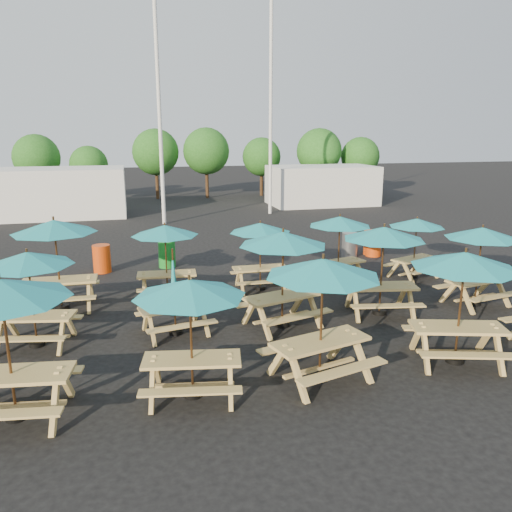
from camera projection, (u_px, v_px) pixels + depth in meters
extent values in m
plane|color=black|center=(269.00, 305.00, 14.29)|extent=(120.00, 120.00, 0.00)
cube|color=tan|center=(11.00, 375.00, 8.48)|extent=(2.08, 1.04, 0.07)
cube|color=tan|center=(28.00, 372.00, 9.26)|extent=(2.01, 0.54, 0.04)
cylinder|color=black|center=(17.00, 415.00, 8.67)|extent=(0.40, 0.40, 0.11)
cylinder|color=brown|center=(8.00, 350.00, 8.37)|extent=(0.05, 0.05, 2.54)
cone|color=teal|center=(0.00, 289.00, 8.11)|extent=(2.54, 2.54, 0.35)
cube|color=tan|center=(34.00, 316.00, 11.43)|extent=(1.87, 1.02, 0.06)
cube|color=tan|center=(24.00, 339.00, 10.87)|extent=(1.79, 0.58, 0.04)
cube|color=tan|center=(45.00, 318.00, 12.13)|extent=(1.79, 0.58, 0.04)
cylinder|color=black|center=(37.00, 344.00, 11.60)|extent=(0.35, 0.35, 0.10)
cylinder|color=brown|center=(32.00, 299.00, 11.33)|extent=(0.04, 0.04, 2.27)
cone|color=teal|center=(27.00, 259.00, 11.10)|extent=(2.36, 2.36, 0.32)
cube|color=tan|center=(59.00, 281.00, 13.85)|extent=(2.00, 0.79, 0.07)
cube|color=tan|center=(57.00, 300.00, 13.23)|extent=(2.00, 0.29, 0.04)
cube|color=tan|center=(64.00, 284.00, 14.61)|extent=(2.00, 0.29, 0.04)
cylinder|color=black|center=(62.00, 307.00, 14.03)|extent=(0.40, 0.40, 0.11)
cylinder|color=brown|center=(58.00, 265.00, 13.74)|extent=(0.05, 0.05, 2.56)
cone|color=teal|center=(54.00, 226.00, 13.47)|extent=(2.28, 2.28, 0.36)
cube|color=tan|center=(192.00, 359.00, 9.23)|extent=(1.90, 1.00, 0.06)
cube|color=tan|center=(190.00, 392.00, 8.66)|extent=(1.82, 0.56, 0.04)
cube|color=tan|center=(194.00, 358.00, 9.94)|extent=(1.82, 0.56, 0.04)
cylinder|color=black|center=(193.00, 393.00, 9.40)|extent=(0.36, 0.36, 0.10)
cylinder|color=brown|center=(191.00, 339.00, 9.13)|extent=(0.04, 0.04, 2.31)
cone|color=teal|center=(189.00, 288.00, 8.89)|extent=(2.37, 2.37, 0.32)
cube|color=tan|center=(175.00, 307.00, 12.13)|extent=(1.78, 0.96, 0.06)
cube|color=tan|center=(183.00, 326.00, 11.65)|extent=(1.70, 0.55, 0.04)
cube|color=tan|center=(168.00, 310.00, 12.74)|extent=(1.70, 0.55, 0.04)
cylinder|color=black|center=(176.00, 332.00, 12.29)|extent=(0.34, 0.34, 0.09)
cylinder|color=brown|center=(174.00, 292.00, 12.04)|extent=(0.04, 0.04, 2.16)
cone|color=teal|center=(173.00, 277.00, 11.95)|extent=(0.21, 0.21, 1.41)
cube|color=tan|center=(167.00, 274.00, 14.90)|extent=(1.78, 0.79, 0.06)
cube|color=tan|center=(167.00, 289.00, 14.36)|extent=(1.75, 0.36, 0.04)
cube|color=tan|center=(167.00, 277.00, 15.57)|extent=(1.75, 0.36, 0.04)
cylinder|color=black|center=(168.00, 295.00, 15.06)|extent=(0.35, 0.35, 0.10)
cylinder|color=brown|center=(166.00, 261.00, 14.80)|extent=(0.04, 0.04, 2.21)
cone|color=teal|center=(165.00, 230.00, 14.58)|extent=(2.10, 2.10, 0.31)
cube|color=tan|center=(321.00, 341.00, 9.85)|extent=(2.11, 1.26, 0.07)
cube|color=tan|center=(343.00, 371.00, 9.32)|extent=(1.98, 0.78, 0.04)
cube|color=tan|center=(300.00, 343.00, 10.55)|extent=(1.98, 0.78, 0.04)
cylinder|color=black|center=(319.00, 376.00, 10.04)|extent=(0.40, 0.40, 0.11)
cylinder|color=brown|center=(321.00, 320.00, 9.75)|extent=(0.05, 0.05, 2.53)
cone|color=teal|center=(323.00, 267.00, 9.49)|extent=(2.75, 2.75, 0.35)
cube|color=tan|center=(282.00, 296.00, 12.59)|extent=(2.08, 1.27, 0.06)
cube|color=tan|center=(298.00, 317.00, 12.07)|extent=(1.94, 0.81, 0.04)
cube|color=tan|center=(267.00, 300.00, 13.27)|extent=(1.94, 0.81, 0.04)
cylinder|color=black|center=(282.00, 324.00, 12.77)|extent=(0.39, 0.39, 0.11)
cylinder|color=brown|center=(283.00, 279.00, 12.49)|extent=(0.05, 0.05, 2.49)
cone|color=teal|center=(283.00, 239.00, 12.23)|extent=(2.74, 2.74, 0.35)
cube|color=tan|center=(260.00, 268.00, 15.61)|extent=(1.70, 0.69, 0.06)
cube|color=tan|center=(265.00, 282.00, 15.09)|extent=(1.69, 0.27, 0.04)
cube|color=tan|center=(256.00, 271.00, 16.26)|extent=(1.69, 0.27, 0.04)
cylinder|color=black|center=(260.00, 288.00, 15.76)|extent=(0.34, 0.34, 0.09)
cylinder|color=brown|center=(260.00, 256.00, 15.51)|extent=(0.04, 0.04, 2.15)
cone|color=teal|center=(260.00, 228.00, 15.29)|extent=(1.95, 1.95, 0.30)
cube|color=tan|center=(458.00, 327.00, 10.60)|extent=(2.07, 1.26, 0.06)
cube|color=tan|center=(469.00, 355.00, 9.99)|extent=(1.93, 0.80, 0.04)
cube|color=tan|center=(446.00, 328.00, 11.36)|extent=(1.93, 0.80, 0.04)
cylinder|color=black|center=(455.00, 360.00, 10.78)|extent=(0.39, 0.39, 0.11)
cylinder|color=brown|center=(460.00, 308.00, 10.49)|extent=(0.05, 0.05, 2.47)
cone|color=teal|center=(465.00, 260.00, 10.24)|extent=(2.72, 2.72, 0.34)
cube|color=tan|center=(381.00, 286.00, 13.45)|extent=(2.01, 1.08, 0.06)
cube|color=tan|center=(388.00, 306.00, 12.85)|extent=(1.93, 0.61, 0.04)
cube|color=tan|center=(373.00, 289.00, 14.20)|extent=(1.93, 0.61, 0.04)
cylinder|color=black|center=(379.00, 312.00, 13.63)|extent=(0.38, 0.38, 0.11)
cylinder|color=brown|center=(382.00, 271.00, 13.34)|extent=(0.05, 0.05, 2.44)
cone|color=teal|center=(384.00, 233.00, 13.10)|extent=(2.53, 2.53, 0.34)
cube|color=tan|center=(338.00, 262.00, 16.17)|extent=(1.88, 1.11, 0.06)
cube|color=tan|center=(351.00, 276.00, 15.69)|extent=(1.77, 0.69, 0.04)
cube|color=tan|center=(326.00, 266.00, 16.79)|extent=(1.77, 0.69, 0.04)
cylinder|color=black|center=(337.00, 282.00, 16.34)|extent=(0.35, 0.35, 0.10)
cylinder|color=brown|center=(339.00, 250.00, 16.08)|extent=(0.04, 0.04, 2.25)
cone|color=teal|center=(340.00, 221.00, 15.85)|extent=(2.44, 2.44, 0.31)
cube|color=tan|center=(477.00, 280.00, 14.18)|extent=(1.88, 1.01, 0.06)
cube|color=tan|center=(495.00, 297.00, 13.67)|extent=(1.80, 0.57, 0.04)
cube|color=tan|center=(458.00, 284.00, 14.83)|extent=(1.80, 0.57, 0.04)
cylinder|color=black|center=(475.00, 303.00, 14.35)|extent=(0.36, 0.36, 0.10)
cylinder|color=brown|center=(479.00, 266.00, 14.08)|extent=(0.04, 0.04, 2.28)
cone|color=teal|center=(482.00, 233.00, 13.85)|extent=(2.36, 2.36, 0.32)
cube|color=tan|center=(414.00, 259.00, 16.88)|extent=(1.73, 1.14, 0.05)
cube|color=tan|center=(428.00, 270.00, 16.46)|extent=(1.59, 0.76, 0.04)
cube|color=tan|center=(400.00, 262.00, 17.41)|extent=(1.59, 0.76, 0.04)
cylinder|color=black|center=(413.00, 276.00, 17.03)|extent=(0.32, 0.32, 0.09)
cylinder|color=brown|center=(415.00, 248.00, 16.79)|extent=(0.04, 0.04, 2.06)
cone|color=teal|center=(417.00, 223.00, 16.58)|extent=(2.34, 2.34, 0.29)
cylinder|color=#D13E0C|center=(102.00, 259.00, 17.58)|extent=(0.61, 0.61, 0.98)
cylinder|color=#177F23|center=(167.00, 254.00, 18.25)|extent=(0.61, 0.61, 0.98)
cylinder|color=gray|center=(350.00, 245.00, 19.70)|extent=(0.61, 0.61, 0.98)
cylinder|color=#D13E0C|center=(371.00, 242.00, 20.15)|extent=(0.61, 0.61, 0.98)
cylinder|color=#D13E0C|center=(373.00, 244.00, 19.91)|extent=(0.61, 0.61, 0.98)
cylinder|color=silver|center=(159.00, 109.00, 25.55)|extent=(0.20, 0.20, 12.00)
cylinder|color=silver|center=(271.00, 111.00, 28.96)|extent=(0.20, 0.20, 12.00)
cube|color=silver|center=(54.00, 193.00, 29.02)|extent=(8.00, 4.00, 2.80)
cube|color=silver|center=(322.00, 185.00, 33.98)|extent=(7.00, 4.00, 2.60)
cylinder|color=#382314|center=(40.00, 188.00, 34.25)|extent=(0.24, 0.24, 2.14)
sphere|color=#1E5919|center=(36.00, 157.00, 33.74)|extent=(3.11, 3.11, 3.11)
cylinder|color=#382314|center=(91.00, 190.00, 34.85)|extent=(0.24, 0.24, 1.78)
sphere|color=#1E5919|center=(89.00, 165.00, 34.42)|extent=(2.59, 2.59, 2.59)
cylinder|color=#382314|center=(157.00, 183.00, 36.87)|extent=(0.24, 0.24, 2.31)
sphere|color=#1E5919|center=(156.00, 152.00, 36.33)|extent=(3.36, 3.36, 3.36)
cylinder|color=#382314|center=(207.00, 182.00, 37.29)|extent=(0.24, 0.24, 2.35)
sphere|color=#1E5919|center=(206.00, 151.00, 36.74)|extent=(3.41, 3.41, 3.41)
cylinder|color=#382314|center=(261.00, 183.00, 38.74)|extent=(0.24, 0.24, 2.02)
sphere|color=#1E5919|center=(262.00, 157.00, 38.27)|extent=(2.94, 2.94, 2.94)
cylinder|color=#382314|center=(318.00, 182.00, 37.97)|extent=(0.24, 0.24, 2.32)
sphere|color=#1E5919|center=(319.00, 151.00, 37.42)|extent=(3.38, 3.38, 3.38)
cylinder|color=#382314|center=(359.00, 182.00, 38.83)|extent=(0.24, 0.24, 2.03)
sphere|color=#1E5919|center=(360.00, 156.00, 38.35)|extent=(2.95, 2.95, 2.95)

